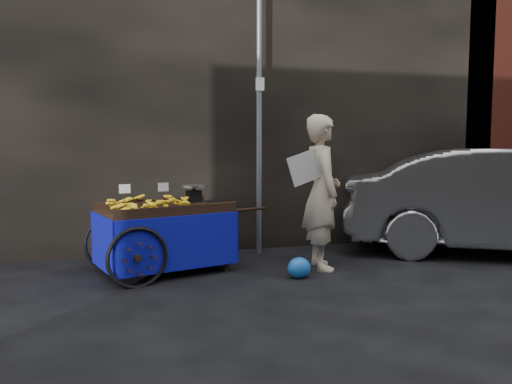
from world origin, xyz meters
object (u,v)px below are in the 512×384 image
object	(u,v)px
vendor	(322,192)
plastic_bag	(299,268)
banana_cart	(161,216)
parked_car	(509,202)

from	to	relation	value
vendor	plastic_bag	bearing A→B (deg)	137.65
banana_cart	parked_car	xyz separation A→B (m)	(4.84, -0.34, 0.05)
plastic_bag	parked_car	size ratio (longest dim) A/B	0.06
vendor	parked_car	world-z (taller)	vendor
plastic_bag	banana_cart	bearing A→B (deg)	153.87
parked_car	plastic_bag	bearing A→B (deg)	125.44
banana_cart	vendor	world-z (taller)	vendor
banana_cart	plastic_bag	bearing A→B (deg)	-41.87
banana_cart	vendor	size ratio (longest dim) A/B	1.16
parked_car	banana_cart	bearing A→B (deg)	114.46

